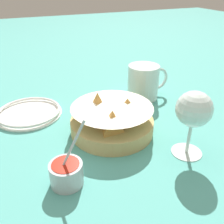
# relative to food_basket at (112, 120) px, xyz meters

# --- Properties ---
(ground_plane) EXTENTS (4.00, 4.00, 0.00)m
(ground_plane) POSITION_rel_food_basket_xyz_m (-0.01, 0.03, -0.03)
(ground_plane) COLOR teal
(food_basket) EXTENTS (0.20, 0.20, 0.09)m
(food_basket) POSITION_rel_food_basket_xyz_m (0.00, 0.00, 0.00)
(food_basket) COLOR tan
(food_basket) RESTS_ON ground_plane
(sauce_cup) EXTENTS (0.07, 0.06, 0.13)m
(sauce_cup) POSITION_rel_food_basket_xyz_m (-0.15, -0.13, -0.01)
(sauce_cup) COLOR #B7B7BC
(sauce_cup) RESTS_ON ground_plane
(wine_glass) EXTENTS (0.07, 0.07, 0.15)m
(wine_glass) POSITION_rel_food_basket_xyz_m (0.12, -0.14, 0.07)
(wine_glass) COLOR silver
(wine_glass) RESTS_ON ground_plane
(beer_mug) EXTENTS (0.14, 0.09, 0.10)m
(beer_mug) POSITION_rel_food_basket_xyz_m (0.17, 0.14, 0.02)
(beer_mug) COLOR silver
(beer_mug) RESTS_ON ground_plane
(side_plate) EXTENTS (0.18, 0.18, 0.01)m
(side_plate) POSITION_rel_food_basket_xyz_m (-0.18, 0.17, -0.02)
(side_plate) COLOR white
(side_plate) RESTS_ON ground_plane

